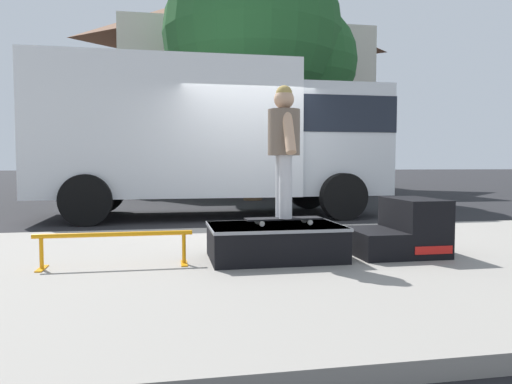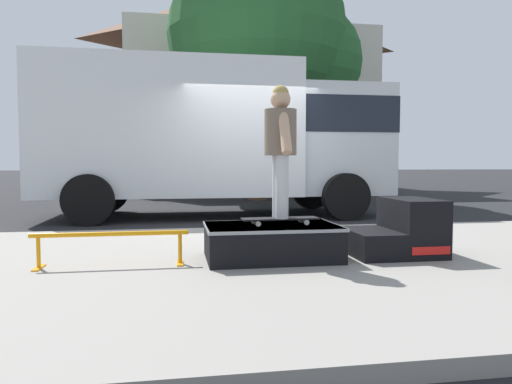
% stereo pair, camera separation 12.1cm
% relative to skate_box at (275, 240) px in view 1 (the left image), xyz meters
% --- Properties ---
extents(ground_plane, '(140.00, 140.00, 0.00)m').
position_rel_skate_box_xyz_m(ground_plane, '(0.45, 2.93, -0.31)').
color(ground_plane, black).
extents(sidewalk_slab, '(50.00, 5.00, 0.12)m').
position_rel_skate_box_xyz_m(sidewalk_slab, '(0.45, -0.07, -0.25)').
color(sidewalk_slab, gray).
rests_on(sidewalk_slab, ground).
extents(skate_box, '(1.33, 0.87, 0.35)m').
position_rel_skate_box_xyz_m(skate_box, '(0.00, 0.00, 0.00)').
color(skate_box, black).
rests_on(skate_box, sidewalk_slab).
extents(kicker_ramp, '(0.92, 0.79, 0.59)m').
position_rel_skate_box_xyz_m(kicker_ramp, '(1.38, -0.00, 0.06)').
color(kicker_ramp, black).
rests_on(kicker_ramp, sidewalk_slab).
extents(grind_rail, '(1.44, 0.28, 0.32)m').
position_rel_skate_box_xyz_m(grind_rail, '(-1.55, -0.08, 0.06)').
color(grind_rail, orange).
rests_on(grind_rail, sidewalk_slab).
extents(skateboard, '(0.79, 0.24, 0.07)m').
position_rel_skate_box_xyz_m(skateboard, '(0.09, 0.00, 0.22)').
color(skateboard, black).
rests_on(skateboard, skate_box).
extents(skater_kid, '(0.32, 0.68, 1.32)m').
position_rel_skate_box_xyz_m(skater_kid, '(0.09, 0.00, 1.01)').
color(skater_kid, silver).
rests_on(skater_kid, skateboard).
extents(box_truck, '(6.91, 2.63, 3.05)m').
position_rel_skate_box_xyz_m(box_truck, '(-0.08, 5.13, 1.39)').
color(box_truck, white).
rests_on(box_truck, ground).
extents(street_tree_main, '(5.69, 5.17, 7.33)m').
position_rel_skate_box_xyz_m(street_tree_main, '(1.73, 9.16, 4.28)').
color(street_tree_main, brown).
rests_on(street_tree_main, ground).
extents(house_behind, '(9.54, 8.22, 8.40)m').
position_rel_skate_box_xyz_m(house_behind, '(1.87, 15.27, 3.94)').
color(house_behind, beige).
rests_on(house_behind, ground).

